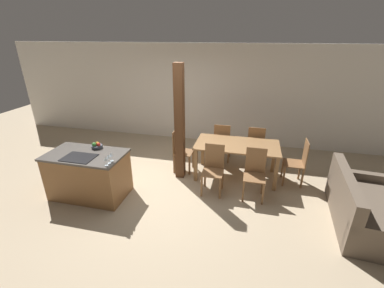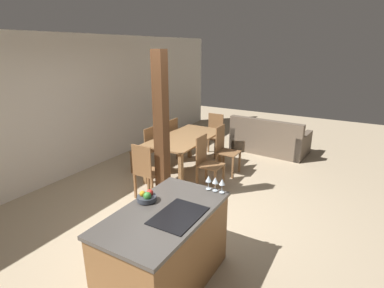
{
  "view_description": "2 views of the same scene",
  "coord_description": "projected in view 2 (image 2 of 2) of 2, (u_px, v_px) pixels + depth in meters",
  "views": [
    {
      "loc": [
        1.65,
        -4.23,
        2.91
      ],
      "look_at": [
        0.6,
        0.2,
        0.95
      ],
      "focal_mm": 24.0,
      "sensor_mm": 36.0,
      "label": 1
    },
    {
      "loc": [
        -3.39,
        -2.11,
        2.45
      ],
      "look_at": [
        0.6,
        0.2,
        0.95
      ],
      "focal_mm": 28.0,
      "sensor_mm": 36.0,
      "label": 2
    }
  ],
  "objects": [
    {
      "name": "dining_chair_far_left",
      "position": [
        147.0,
        149.0,
        5.97
      ],
      "size": [
        0.4,
        0.4,
        0.97
      ],
      "rotation": [
        0.0,
        0.0,
        3.14
      ],
      "color": "brown",
      "rests_on": "ground_plane"
    },
    {
      "name": "ground_plane",
      "position": [
        184.0,
        216.0,
        4.55
      ],
      "size": [
        16.0,
        16.0,
        0.0
      ],
      "primitive_type": "plane",
      "color": "tan"
    },
    {
      "name": "dining_chair_head_end",
      "position": [
        146.0,
        171.0,
        4.94
      ],
      "size": [
        0.4,
        0.4,
        0.97
      ],
      "rotation": [
        0.0,
        0.0,
        1.57
      ],
      "color": "brown",
      "rests_on": "ground_plane"
    },
    {
      "name": "wine_glass_far",
      "position": [
        209.0,
        179.0,
        3.4
      ],
      "size": [
        0.07,
        0.07,
        0.17
      ],
      "color": "silver",
      "rests_on": "kitchen_island"
    },
    {
      "name": "dining_chair_near_right",
      "position": [
        225.0,
        149.0,
        5.97
      ],
      "size": [
        0.4,
        0.4,
        0.97
      ],
      "color": "brown",
      "rests_on": "ground_plane"
    },
    {
      "name": "wall_back",
      "position": [
        53.0,
        110.0,
        5.46
      ],
      "size": [
        11.2,
        0.08,
        2.7
      ],
      "color": "silver",
      "rests_on": "ground_plane"
    },
    {
      "name": "fruit_bowl",
      "position": [
        147.0,
        197.0,
        3.17
      ],
      "size": [
        0.21,
        0.21,
        0.12
      ],
      "color": "#383D47",
      "rests_on": "kitchen_island"
    },
    {
      "name": "dining_table",
      "position": [
        186.0,
        142.0,
        5.92
      ],
      "size": [
        1.75,
        0.91,
        0.77
      ],
      "color": "olive",
      "rests_on": "ground_plane"
    },
    {
      "name": "kitchen_island",
      "position": [
        165.0,
        248.0,
        3.13
      ],
      "size": [
        1.44,
        0.83,
        0.89
      ],
      "color": "olive",
      "rests_on": "ground_plane"
    },
    {
      "name": "dining_chair_near_left",
      "position": [
        207.0,
        162.0,
        5.32
      ],
      "size": [
        0.4,
        0.4,
        0.97
      ],
      "color": "brown",
      "rests_on": "ground_plane"
    },
    {
      "name": "wine_glass_middle",
      "position": [
        215.0,
        181.0,
        3.36
      ],
      "size": [
        0.07,
        0.07,
        0.17
      ],
      "color": "silver",
      "rests_on": "kitchen_island"
    },
    {
      "name": "wine_glass_near",
      "position": [
        222.0,
        182.0,
        3.32
      ],
      "size": [
        0.07,
        0.07,
        0.17
      ],
      "color": "silver",
      "rests_on": "kitchen_island"
    },
    {
      "name": "dining_chair_far_right",
      "position": [
        169.0,
        139.0,
        6.61
      ],
      "size": [
        0.4,
        0.4,
        0.97
      ],
      "rotation": [
        0.0,
        0.0,
        3.14
      ],
      "color": "brown",
      "rests_on": "ground_plane"
    },
    {
      "name": "dining_chair_foot_end",
      "position": [
        213.0,
        134.0,
        7.0
      ],
      "size": [
        0.4,
        0.4,
        0.97
      ],
      "rotation": [
        0.0,
        0.0,
        -1.57
      ],
      "color": "brown",
      "rests_on": "ground_plane"
    },
    {
      "name": "timber_post",
      "position": [
        161.0,
        130.0,
        4.65
      ],
      "size": [
        0.18,
        0.18,
        2.42
      ],
      "color": "#4C2D19",
      "rests_on": "ground_plane"
    },
    {
      "name": "couch",
      "position": [
        269.0,
        141.0,
        7.29
      ],
      "size": [
        1.05,
        1.82,
        0.85
      ],
      "rotation": [
        0.0,
        0.0,
        1.49
      ],
      "color": "brown",
      "rests_on": "ground_plane"
    }
  ]
}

